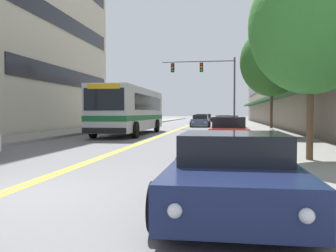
{
  "coord_description": "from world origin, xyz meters",
  "views": [
    {
      "loc": [
        4.1,
        -6.18,
        1.51
      ],
      "look_at": [
        -0.36,
        23.94,
        0.44
      ],
      "focal_mm": 40.0,
      "sensor_mm": 36.0,
      "label": 1
    }
  ],
  "objects_px": {
    "car_charcoal_moving_lead": "(206,118)",
    "car_slate_blue_moving_second": "(200,121)",
    "street_tree_right_near": "(311,26)",
    "street_tree_right_mid": "(272,62)",
    "car_red_parked_right_end": "(228,131)",
    "traffic_signal_mast": "(210,78)",
    "fire_hydrant": "(272,138)",
    "car_navy_parked_right_foreground": "(234,173)",
    "car_dark_grey_moving_third": "(202,119)",
    "city_bus": "(131,109)",
    "car_champagne_parked_right_far": "(227,125)",
    "car_beige_parked_right_mid": "(225,120)"
  },
  "relations": [
    {
      "from": "street_tree_right_near",
      "to": "street_tree_right_mid",
      "type": "height_order",
      "value": "street_tree_right_mid"
    },
    {
      "from": "street_tree_right_mid",
      "to": "fire_hydrant",
      "type": "height_order",
      "value": "street_tree_right_mid"
    },
    {
      "from": "car_red_parked_right_end",
      "to": "traffic_signal_mast",
      "type": "bearing_deg",
      "value": 94.72
    },
    {
      "from": "city_bus",
      "to": "street_tree_right_mid",
      "type": "xyz_separation_m",
      "value": [
        9.32,
        -3.02,
        2.74
      ]
    },
    {
      "from": "car_champagne_parked_right_far",
      "to": "car_slate_blue_moving_second",
      "type": "xyz_separation_m",
      "value": [
        -2.71,
        12.28,
        -0.0
      ]
    },
    {
      "from": "car_beige_parked_right_mid",
      "to": "street_tree_right_near",
      "type": "xyz_separation_m",
      "value": [
        2.31,
        -35.6,
        3.44
      ]
    },
    {
      "from": "car_beige_parked_right_mid",
      "to": "fire_hydrant",
      "type": "relative_size",
      "value": 5.83
    },
    {
      "from": "city_bus",
      "to": "car_champagne_parked_right_far",
      "type": "bearing_deg",
      "value": 19.72
    },
    {
      "from": "car_navy_parked_right_foreground",
      "to": "car_slate_blue_moving_second",
      "type": "xyz_separation_m",
      "value": [
        -2.61,
        34.64,
        0.05
      ]
    },
    {
      "from": "car_slate_blue_moving_second",
      "to": "car_dark_grey_moving_third",
      "type": "xyz_separation_m",
      "value": [
        -0.62,
        12.94,
        0.01
      ]
    },
    {
      "from": "car_charcoal_moving_lead",
      "to": "fire_hydrant",
      "type": "xyz_separation_m",
      "value": [
        4.8,
        -50.72,
        -0.07
      ]
    },
    {
      "from": "car_navy_parked_right_foreground",
      "to": "car_champagne_parked_right_far",
      "type": "distance_m",
      "value": 22.35
    },
    {
      "from": "street_tree_right_mid",
      "to": "car_red_parked_right_end",
      "type": "bearing_deg",
      "value": -121.16
    },
    {
      "from": "car_beige_parked_right_mid",
      "to": "traffic_signal_mast",
      "type": "xyz_separation_m",
      "value": [
        -1.55,
        -8.53,
        4.54
      ]
    },
    {
      "from": "city_bus",
      "to": "car_dark_grey_moving_third",
      "type": "bearing_deg",
      "value": 82.92
    },
    {
      "from": "car_navy_parked_right_foreground",
      "to": "street_tree_right_mid",
      "type": "xyz_separation_m",
      "value": [
        2.65,
        16.91,
        3.97
      ]
    },
    {
      "from": "car_slate_blue_moving_second",
      "to": "street_tree_right_mid",
      "type": "bearing_deg",
      "value": -73.46
    },
    {
      "from": "car_slate_blue_moving_second",
      "to": "street_tree_right_mid",
      "type": "relative_size",
      "value": 0.69
    },
    {
      "from": "city_bus",
      "to": "street_tree_right_mid",
      "type": "height_order",
      "value": "street_tree_right_mid"
    },
    {
      "from": "car_champagne_parked_right_far",
      "to": "city_bus",
      "type": "bearing_deg",
      "value": -160.28
    },
    {
      "from": "car_charcoal_moving_lead",
      "to": "street_tree_right_mid",
      "type": "xyz_separation_m",
      "value": [
        5.78,
        -42.69,
        3.93
      ]
    },
    {
      "from": "traffic_signal_mast",
      "to": "fire_hydrant",
      "type": "distance_m",
      "value": 24.21
    },
    {
      "from": "traffic_signal_mast",
      "to": "street_tree_right_near",
      "type": "relative_size",
      "value": 1.29
    },
    {
      "from": "car_slate_blue_moving_second",
      "to": "traffic_signal_mast",
      "type": "relative_size",
      "value": 0.59
    },
    {
      "from": "street_tree_right_near",
      "to": "car_navy_parked_right_foreground",
      "type": "bearing_deg",
      "value": -113.39
    },
    {
      "from": "car_navy_parked_right_foreground",
      "to": "street_tree_right_mid",
      "type": "relative_size",
      "value": 0.66
    },
    {
      "from": "car_slate_blue_moving_second",
      "to": "street_tree_right_near",
      "type": "relative_size",
      "value": 0.76
    },
    {
      "from": "car_slate_blue_moving_second",
      "to": "car_dark_grey_moving_third",
      "type": "relative_size",
      "value": 0.92
    },
    {
      "from": "car_slate_blue_moving_second",
      "to": "car_navy_parked_right_foreground",
      "type": "bearing_deg",
      "value": -85.69
    },
    {
      "from": "car_dark_grey_moving_third",
      "to": "car_champagne_parked_right_far",
      "type": "bearing_deg",
      "value": -82.47
    },
    {
      "from": "car_red_parked_right_end",
      "to": "street_tree_right_near",
      "type": "distance_m",
      "value": 8.36
    },
    {
      "from": "car_champagne_parked_right_far",
      "to": "traffic_signal_mast",
      "type": "relative_size",
      "value": 0.61
    },
    {
      "from": "car_champagne_parked_right_far",
      "to": "fire_hydrant",
      "type": "xyz_separation_m",
      "value": [
        1.58,
        -13.48,
        -0.08
      ]
    },
    {
      "from": "car_charcoal_moving_lead",
      "to": "car_slate_blue_moving_second",
      "type": "height_order",
      "value": "car_charcoal_moving_lead"
    },
    {
      "from": "car_navy_parked_right_foreground",
      "to": "traffic_signal_mast",
      "type": "relative_size",
      "value": 0.56
    },
    {
      "from": "car_slate_blue_moving_second",
      "to": "car_red_parked_right_end",
      "type": "bearing_deg",
      "value": -83.0
    },
    {
      "from": "car_red_parked_right_end",
      "to": "street_tree_right_near",
      "type": "xyz_separation_m",
      "value": [
        2.23,
        -7.3,
        3.4
      ]
    },
    {
      "from": "city_bus",
      "to": "car_beige_parked_right_mid",
      "type": "height_order",
      "value": "city_bus"
    },
    {
      "from": "car_champagne_parked_right_far",
      "to": "car_red_parked_right_end",
      "type": "xyz_separation_m",
      "value": [
        -0.01,
        -9.69,
        -0.01
      ]
    },
    {
      "from": "car_charcoal_moving_lead",
      "to": "street_tree_right_mid",
      "type": "distance_m",
      "value": 43.25
    },
    {
      "from": "car_navy_parked_right_foreground",
      "to": "car_red_parked_right_end",
      "type": "height_order",
      "value": "car_red_parked_right_end"
    },
    {
      "from": "car_red_parked_right_end",
      "to": "car_slate_blue_moving_second",
      "type": "relative_size",
      "value": 1.03
    },
    {
      "from": "car_navy_parked_right_foreground",
      "to": "car_dark_grey_moving_third",
      "type": "xyz_separation_m",
      "value": [
        -3.23,
        47.57,
        0.06
      ]
    },
    {
      "from": "city_bus",
      "to": "car_dark_grey_moving_third",
      "type": "height_order",
      "value": "city_bus"
    },
    {
      "from": "car_champagne_parked_right_far",
      "to": "fire_hydrant",
      "type": "relative_size",
      "value": 5.97
    },
    {
      "from": "traffic_signal_mast",
      "to": "street_tree_right_mid",
      "type": "bearing_deg",
      "value": -74.86
    },
    {
      "from": "car_champagne_parked_right_far",
      "to": "car_beige_parked_right_mid",
      "type": "bearing_deg",
      "value": 90.29
    },
    {
      "from": "fire_hydrant",
      "to": "car_champagne_parked_right_far",
      "type": "bearing_deg",
      "value": 96.68
    },
    {
      "from": "street_tree_right_near",
      "to": "street_tree_right_mid",
      "type": "relative_size",
      "value": 0.9
    },
    {
      "from": "car_navy_parked_right_foreground",
      "to": "street_tree_right_near",
      "type": "relative_size",
      "value": 0.73
    }
  ]
}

